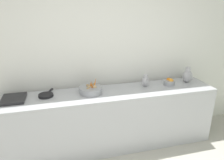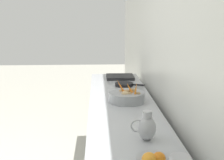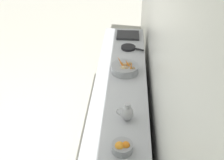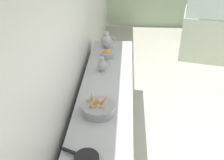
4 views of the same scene
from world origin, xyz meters
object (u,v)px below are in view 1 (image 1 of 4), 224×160
orange_bowl (169,82)px  metal_pitcher_tall (187,76)px  skillet_on_counter (46,95)px  vegetable_colander (91,90)px  metal_pitcher_short (145,81)px

orange_bowl → metal_pitcher_tall: (-0.03, 0.34, 0.07)m
metal_pitcher_tall → skillet_on_counter: bearing=-89.8°
vegetable_colander → metal_pitcher_short: vegetable_colander is taller
vegetable_colander → metal_pitcher_short: (-0.04, 0.86, 0.04)m
orange_bowl → skillet_on_counter: size_ratio=0.55×
skillet_on_counter → metal_pitcher_tall: bearing=90.2°
vegetable_colander → metal_pitcher_tall: metal_pitcher_tall is taller
orange_bowl → metal_pitcher_tall: metal_pitcher_tall is taller
orange_bowl → metal_pitcher_short: 0.39m
orange_bowl → metal_pitcher_tall: 0.35m
vegetable_colander → metal_pitcher_short: size_ratio=1.72×
vegetable_colander → skillet_on_counter: bearing=-93.5°
metal_pitcher_short → skillet_on_counter: metal_pitcher_short is taller
orange_bowl → vegetable_colander: bearing=-89.5°
metal_pitcher_short → orange_bowl: bearing=85.3°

